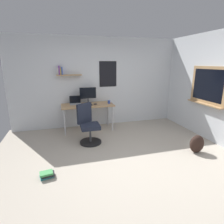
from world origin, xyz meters
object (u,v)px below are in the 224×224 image
at_px(desk, 88,107).
at_px(laptop, 75,102).
at_px(office_chair, 88,126).
at_px(computer_mouse, 95,104).
at_px(keyboard, 85,105).
at_px(monitor_primary, 88,94).
at_px(book_stack_on_floor, 47,175).
at_px(coffee_mug, 109,102).
at_px(backpack, 197,144).

height_order(desk, laptop, laptop).
height_order(office_chair, computer_mouse, office_chair).
xyz_separation_m(desk, keyboard, (-0.07, -0.08, 0.08)).
bearing_deg(monitor_primary, book_stack_on_floor, -115.65).
bearing_deg(desk, office_chair, -97.74).
bearing_deg(office_chair, laptop, 101.20).
xyz_separation_m(monitor_primary, coffee_mug, (0.58, -0.14, -0.22)).
relative_size(monitor_primary, book_stack_on_floor, 1.78).
distance_m(laptop, backpack, 3.27).
height_order(computer_mouse, coffee_mug, coffee_mug).
bearing_deg(office_chair, monitor_primary, 81.03).
bearing_deg(keyboard, coffee_mug, 4.16).
bearing_deg(backpack, desk, 135.19).
distance_m(desk, computer_mouse, 0.24).
bearing_deg(laptop, keyboard, -43.06).
xyz_separation_m(desk, computer_mouse, (0.21, -0.08, 0.09)).
height_order(desk, coffee_mug, coffee_mug).
distance_m(desk, laptop, 0.38).
bearing_deg(coffee_mug, laptop, 168.89).
relative_size(office_chair, laptop, 3.06).
xyz_separation_m(office_chair, monitor_primary, (0.15, 0.98, 0.61)).
height_order(laptop, monitor_primary, monitor_primary).
relative_size(desk, computer_mouse, 13.77).
bearing_deg(backpack, book_stack_on_floor, -178.75).
distance_m(desk, book_stack_on_floor, 2.41).
bearing_deg(monitor_primary, keyboard, -120.01).
height_order(keyboard, backpack, keyboard).
xyz_separation_m(keyboard, book_stack_on_floor, (-0.95, -2.01, -0.70)).
bearing_deg(office_chair, computer_mouse, 67.58).
distance_m(desk, coffee_mug, 0.63).
distance_m(office_chair, book_stack_on_floor, 1.56).
height_order(desk, backpack, desk).
relative_size(monitor_primary, keyboard, 1.25).
bearing_deg(laptop, coffee_mug, -11.11).
distance_m(monitor_primary, book_stack_on_floor, 2.62).
height_order(laptop, keyboard, laptop).
relative_size(monitor_primary, computer_mouse, 4.46).
bearing_deg(coffee_mug, backpack, -54.49).
height_order(office_chair, keyboard, office_chair).
xyz_separation_m(laptop, computer_mouse, (0.53, -0.23, -0.04)).
height_order(keyboard, book_stack_on_floor, keyboard).
xyz_separation_m(keyboard, coffee_mug, (0.69, 0.05, 0.04)).
bearing_deg(keyboard, backpack, -42.66).
bearing_deg(backpack, office_chair, 151.91).
bearing_deg(computer_mouse, backpack, -46.73).
xyz_separation_m(monitor_primary, backpack, (2.00, -2.13, -0.82)).
height_order(coffee_mug, book_stack_on_floor, coffee_mug).
bearing_deg(office_chair, backpack, -28.09).
distance_m(keyboard, computer_mouse, 0.28).
relative_size(office_chair, keyboard, 2.57).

